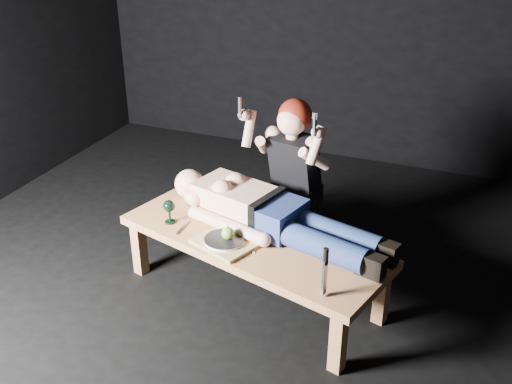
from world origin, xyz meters
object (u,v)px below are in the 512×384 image
table (253,267)px  serving_tray (224,243)px  lying_man (275,212)px  goblet (169,212)px  kneeling_woman (300,177)px  carving_knife (325,273)px

table → serving_tray: size_ratio=4.78×
table → lying_man: bearing=70.7°
serving_tray → goblet: 0.47m
kneeling_woman → goblet: 0.94m
table → kneeling_woman: size_ratio=1.40×
kneeling_woman → carving_knife: bearing=-52.4°
serving_tray → goblet: goblet is taller
table → lying_man: 0.40m
kneeling_woman → serving_tray: size_ratio=3.41×
goblet → serving_tray: bearing=-14.4°
goblet → carving_knife: carving_knife is taller
table → lying_man: lying_man is taller
serving_tray → kneeling_woman: bearing=71.7°
table → goblet: 0.66m
lying_man → goblet: bearing=-150.7°
lying_man → goblet: size_ratio=11.06×
lying_man → carving_knife: size_ratio=5.99×
kneeling_woman → goblet: bearing=-125.1°
kneeling_woman → goblet: kneeling_woman is taller
serving_tray → carving_knife: size_ratio=1.21×
table → kneeling_woman: kneeling_woman is taller
serving_tray → lying_man: bearing=51.0°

